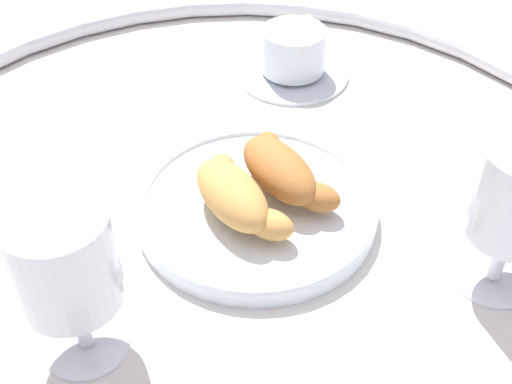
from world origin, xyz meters
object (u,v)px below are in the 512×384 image
Objects in this scene: pastry_plate at (256,207)px; juice_glass_right at (65,266)px; croissant_small at (282,170)px; croissant_large at (235,195)px; coffee_cup_near at (294,56)px.

pastry_plate is 0.21m from juice_glass_right.
pastry_plate is at bearing -106.87° from croissant_small.
croissant_small is 0.90× the size of juice_glass_right.
juice_glass_right is (-0.02, -0.20, 0.08)m from pastry_plate.
juice_glass_right reaches higher than pastry_plate.
juice_glass_right is at bearing -96.03° from croissant_large.
pastry_plate is 0.25m from coffee_cup_near.
croissant_large is 0.99× the size of croissant_small.
juice_glass_right reaches higher than coffee_cup_near.
croissant_small is at bearing -60.42° from coffee_cup_near.
juice_glass_right is (-0.02, -0.17, 0.05)m from croissant_large.
pastry_plate is at bearing -65.44° from coffee_cup_near.
pastry_plate is 1.80× the size of croissant_small.
pastry_plate is 0.04m from croissant_large.
croissant_small is 0.23m from juice_glass_right.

